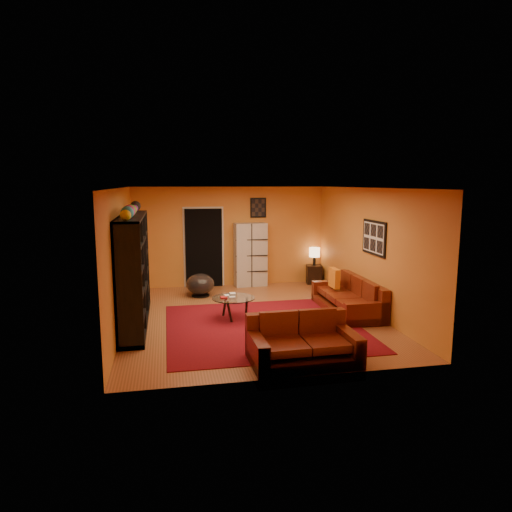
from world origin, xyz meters
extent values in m
plane|color=brown|center=(0.00, 0.00, 0.00)|extent=(6.00, 6.00, 0.00)
plane|color=white|center=(0.00, 0.00, 2.60)|extent=(6.00, 6.00, 0.00)
plane|color=orange|center=(0.00, 3.00, 1.30)|extent=(6.00, 0.00, 6.00)
plane|color=orange|center=(0.00, -3.00, 1.30)|extent=(6.00, 0.00, 6.00)
plane|color=orange|center=(-2.50, 0.00, 1.30)|extent=(0.00, 6.00, 6.00)
plane|color=orange|center=(2.50, 0.00, 1.30)|extent=(0.00, 6.00, 6.00)
cube|color=#590A13|center=(0.10, -0.70, 0.01)|extent=(3.60, 3.60, 0.01)
cube|color=black|center=(-0.70, 2.96, 1.02)|extent=(0.95, 0.10, 2.04)
cube|color=black|center=(2.48, -0.30, 1.60)|extent=(0.03, 1.00, 0.70)
cube|color=black|center=(0.75, 2.98, 2.05)|extent=(0.42, 0.03, 0.52)
cube|color=black|center=(-2.27, 0.00, 1.05)|extent=(0.45, 3.00, 2.10)
imported|color=black|center=(-2.23, 0.03, 1.01)|extent=(1.01, 0.13, 0.58)
cube|color=#52150A|center=(2.05, -0.04, 0.16)|extent=(0.91, 2.17, 0.32)
cube|color=#52150A|center=(2.40, -0.04, 0.42)|extent=(0.21, 2.16, 0.85)
cube|color=#52150A|center=(2.04, -1.03, 0.31)|extent=(0.88, 0.19, 0.62)
cube|color=#52150A|center=(2.06, 0.95, 0.31)|extent=(0.88, 0.19, 0.62)
cube|color=#52150A|center=(2.00, -0.64, 0.47)|extent=(0.67, 0.59, 0.12)
cube|color=#52150A|center=(2.01, -0.04, 0.47)|extent=(0.67, 0.59, 0.12)
cube|color=#52150A|center=(2.02, 0.56, 0.47)|extent=(0.67, 0.59, 0.12)
cube|color=#52150A|center=(0.34, -2.50, 0.16)|extent=(1.63, 1.00, 0.32)
cube|color=#52150A|center=(0.33, -2.11, 0.42)|extent=(1.62, 0.21, 0.85)
cube|color=#52150A|center=(1.05, -2.49, 0.31)|extent=(0.20, 0.97, 0.62)
cube|color=#52150A|center=(-0.38, -2.51, 0.31)|extent=(0.20, 0.97, 0.62)
cube|color=#52150A|center=(0.65, -2.53, 0.47)|extent=(0.62, 0.76, 0.12)
cube|color=#52150A|center=(0.02, -2.55, 0.47)|extent=(0.62, 0.76, 0.12)
cube|color=orange|center=(1.95, 0.47, 0.63)|extent=(0.12, 0.42, 0.42)
cylinder|color=silver|center=(-0.37, -0.06, 0.43)|extent=(0.86, 0.86, 0.02)
cylinder|color=black|center=(-0.11, -0.04, 0.21)|extent=(0.05, 0.05, 0.41)
cylinder|color=black|center=(-0.52, 0.16, 0.21)|extent=(0.05, 0.05, 0.41)
cylinder|color=black|center=(-0.48, -0.30, 0.21)|extent=(0.05, 0.05, 0.41)
cube|color=beige|center=(0.51, 2.80, 0.83)|extent=(0.86, 0.43, 1.66)
cylinder|color=black|center=(-0.88, 1.90, 0.02)|extent=(0.44, 0.44, 0.03)
cylinder|color=black|center=(-0.88, 1.90, 0.10)|extent=(0.06, 0.06, 0.15)
ellipsoid|color=#403938|center=(-0.88, 1.90, 0.30)|extent=(0.67, 0.67, 0.50)
cube|color=black|center=(2.25, 2.75, 0.25)|extent=(0.47, 0.47, 0.50)
cylinder|color=black|center=(2.25, 2.75, 0.61)|extent=(0.08, 0.08, 0.23)
cylinder|color=#FFCB8C|center=(2.25, 2.75, 0.85)|extent=(0.29, 0.29, 0.25)
camera|label=1|loc=(-1.65, -8.82, 2.70)|focal=32.00mm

